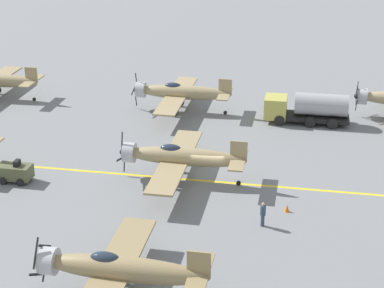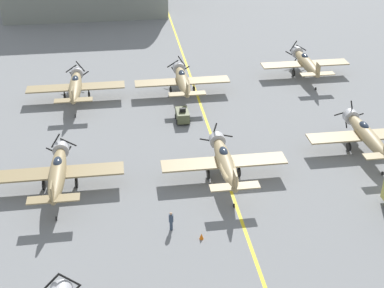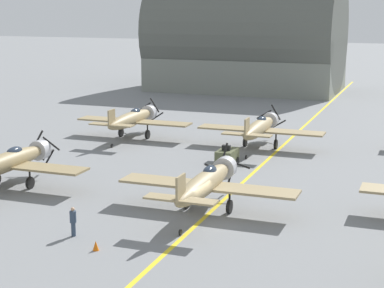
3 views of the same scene
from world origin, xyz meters
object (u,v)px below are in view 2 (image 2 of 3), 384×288
(airplane_far_right, at_px, (306,63))
(traffic_cone, at_px, (201,236))
(airplane_mid_left, at_px, (58,172))
(airplane_mid_right, at_px, (366,134))
(airplane_mid_center, at_px, (225,161))
(tow_tractor, at_px, (182,115))
(ground_crew_walking, at_px, (171,220))
(airplane_far_left, at_px, (76,86))
(airplane_far_center, at_px, (183,80))

(airplane_far_right, bearing_deg, traffic_cone, -103.47)
(airplane_mid_left, bearing_deg, airplane_mid_right, 14.40)
(airplane_mid_left, relative_size, airplane_mid_center, 1.00)
(tow_tractor, distance_m, ground_crew_walking, 19.72)
(airplane_far_right, bearing_deg, airplane_mid_right, -73.32)
(airplane_mid_right, bearing_deg, ground_crew_walking, -156.69)
(airplane_far_left, height_order, airplane_far_right, same)
(airplane_far_left, distance_m, airplane_mid_center, 24.79)
(airplane_far_left, relative_size, tow_tractor, 4.62)
(airplane_far_right, bearing_deg, airplane_far_left, -155.49)
(airplane_far_center, xyz_separation_m, ground_crew_walking, (-4.28, -26.68, -1.04))
(airplane_far_center, relative_size, tow_tractor, 4.62)
(airplane_mid_right, distance_m, traffic_cone, 22.28)
(airplane_mid_center, bearing_deg, airplane_far_right, 72.78)
(airplane_far_left, bearing_deg, airplane_mid_right, -25.10)
(airplane_far_left, relative_size, airplane_far_right, 1.00)
(airplane_mid_left, relative_size, traffic_cone, 21.82)
(airplane_mid_center, relative_size, traffic_cone, 21.82)
(airplane_mid_right, distance_m, airplane_mid_left, 31.06)
(tow_tractor, height_order, ground_crew_walking, tow_tractor)
(airplane_mid_right, bearing_deg, airplane_far_left, 149.18)
(airplane_far_right, bearing_deg, airplane_mid_left, -125.73)
(airplane_mid_right, xyz_separation_m, airplane_mid_left, (-30.93, -2.85, 0.00))
(traffic_cone, bearing_deg, ground_crew_walking, 146.55)
(tow_tractor, bearing_deg, airplane_mid_center, -78.75)
(airplane_far_right, relative_size, airplane_mid_left, 1.00)
(airplane_far_right, xyz_separation_m, traffic_cone, (-19.33, -31.92, -1.74))
(tow_tractor, distance_m, traffic_cone, 21.00)
(tow_tractor, height_order, traffic_cone, tow_tractor)
(airplane_mid_right, distance_m, tow_tractor, 20.28)
(airplane_far_left, relative_size, airplane_mid_center, 1.00)
(traffic_cone, bearing_deg, airplane_far_right, 58.81)
(airplane_far_right, distance_m, ground_crew_walking, 37.32)
(airplane_far_center, relative_size, airplane_mid_left, 1.00)
(airplane_mid_right, height_order, airplane_far_right, airplane_mid_right)
(airplane_far_right, distance_m, tow_tractor, 21.36)
(airplane_mid_right, relative_size, airplane_far_right, 1.00)
(traffic_cone, bearing_deg, airplane_mid_center, 67.27)
(tow_tractor, xyz_separation_m, ground_crew_walking, (-3.35, -19.43, 0.18))
(airplane_far_center, xyz_separation_m, airplane_far_left, (-13.28, 0.06, 0.00))
(airplane_far_center, bearing_deg, airplane_mid_left, -139.35)
(airplane_mid_left, height_order, ground_crew_walking, airplane_mid_left)
(ground_crew_walking, bearing_deg, airplane_far_center, 80.89)
(airplane_mid_center, relative_size, tow_tractor, 4.62)
(airplane_mid_right, bearing_deg, tow_tractor, 150.40)
(airplane_mid_right, relative_size, airplane_mid_center, 1.00)
(airplane_mid_right, distance_m, ground_crew_walking, 23.55)
(airplane_far_right, relative_size, traffic_cone, 21.82)
(airplane_mid_right, height_order, airplane_mid_center, airplane_mid_center)
(airplane_far_center, distance_m, airplane_far_left, 13.28)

